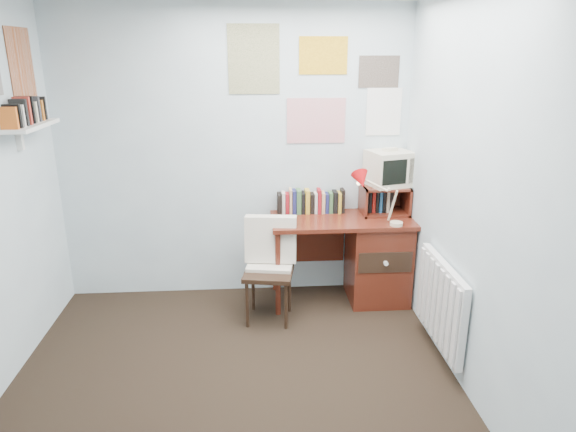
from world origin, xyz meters
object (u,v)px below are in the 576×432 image
(desk_chair, at_px, (269,273))
(desk, at_px, (371,256))
(desk_lamp, at_px, (398,203))
(crt_tv, at_px, (389,167))
(tv_riser, at_px, (384,200))
(radiator, at_px, (441,303))
(wall_shelf, at_px, (29,126))

(desk_chair, bearing_deg, desk, 28.72)
(desk_lamp, bearing_deg, desk, 141.61)
(desk_chair, xyz_separation_m, desk_lamp, (1.05, 0.09, 0.54))
(desk, xyz_separation_m, crt_tv, (0.15, 0.13, 0.77))
(desk_chair, distance_m, tv_riser, 1.21)
(desk, distance_m, tv_riser, 0.51)
(desk_chair, xyz_separation_m, crt_tv, (1.06, 0.44, 0.76))
(desk, bearing_deg, desk_lamp, -57.61)
(radiator, bearing_deg, crt_tv, 97.57)
(desk_lamp, bearing_deg, crt_tv, 107.85)
(wall_shelf, bearing_deg, desk_chair, 2.32)
(tv_riser, height_order, crt_tv, crt_tv)
(desk_chair, bearing_deg, wall_shelf, -167.88)
(desk_chair, relative_size, wall_shelf, 1.32)
(wall_shelf, bearing_deg, radiator, -10.89)
(tv_riser, relative_size, wall_shelf, 0.65)
(desk_chair, bearing_deg, tv_riser, 32.12)
(crt_tv, bearing_deg, radiator, -98.42)
(desk_lamp, height_order, tv_riser, desk_lamp)
(desk_chair, relative_size, tv_riser, 2.05)
(desk_lamp, bearing_deg, wall_shelf, -157.40)
(tv_riser, xyz_separation_m, wall_shelf, (-2.69, -0.49, 0.74))
(crt_tv, xyz_separation_m, radiator, (0.14, -1.06, -0.75))
(desk_lamp, distance_m, crt_tv, 0.41)
(desk_chair, bearing_deg, crt_tv, 32.49)
(radiator, distance_m, wall_shelf, 3.15)
(desk, height_order, desk_chair, desk_chair)
(desk, height_order, wall_shelf, wall_shelf)
(desk_lamp, relative_size, tv_riser, 0.96)
(desk, relative_size, desk_lamp, 3.14)
(crt_tv, relative_size, wall_shelf, 0.55)
(desk, distance_m, crt_tv, 0.79)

